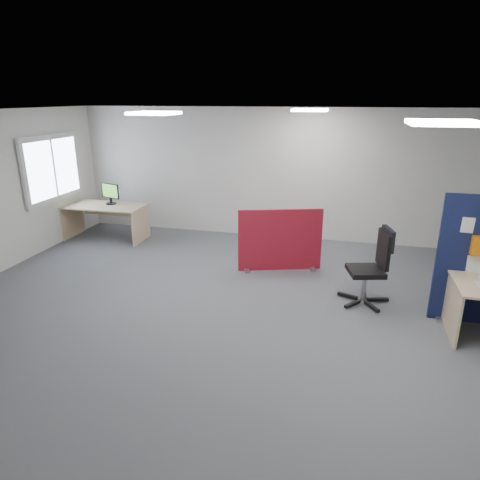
% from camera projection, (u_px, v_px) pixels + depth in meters
% --- Properties ---
extents(floor, '(9.00, 9.00, 0.00)m').
position_uv_depth(floor, '(249.00, 311.00, 6.06)').
color(floor, '#575A5F').
rests_on(floor, ground).
extents(ceiling, '(9.00, 7.00, 0.02)m').
position_uv_depth(ceiling, '(251.00, 113.00, 5.20)').
color(ceiling, white).
rests_on(ceiling, wall_back).
extents(wall_back, '(9.00, 0.02, 2.70)m').
position_uv_depth(wall_back, '(287.00, 175.00, 8.85)').
color(wall_back, silver).
rests_on(wall_back, floor).
extents(wall_front, '(9.00, 0.02, 2.70)m').
position_uv_depth(wall_front, '(114.00, 385.00, 2.41)').
color(wall_front, silver).
rests_on(wall_front, floor).
extents(window, '(0.06, 1.70, 1.30)m').
position_uv_depth(window, '(53.00, 168.00, 8.42)').
color(window, white).
rests_on(window, wall_left).
extents(ceiling_lights, '(4.10, 4.10, 0.04)m').
position_uv_depth(ceiling_lights, '(286.00, 114.00, 5.75)').
color(ceiling_lights, white).
rests_on(ceiling_lights, ceiling).
extents(red_divider, '(1.40, 0.50, 1.09)m').
position_uv_depth(red_divider, '(280.00, 241.00, 7.37)').
color(red_divider, maroon).
rests_on(red_divider, floor).
extents(second_desk, '(1.67, 0.83, 0.73)m').
position_uv_depth(second_desk, '(106.00, 213.00, 9.05)').
color(second_desk, tan).
rests_on(second_desk, floor).
extents(monitor_second, '(0.47, 0.22, 0.44)m').
position_uv_depth(monitor_second, '(110.00, 193.00, 8.98)').
color(monitor_second, black).
rests_on(monitor_second, second_desk).
extents(office_chair, '(0.75, 0.72, 1.12)m').
position_uv_depth(office_chair, '(374.00, 262.00, 6.13)').
color(office_chair, black).
rests_on(office_chair, floor).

